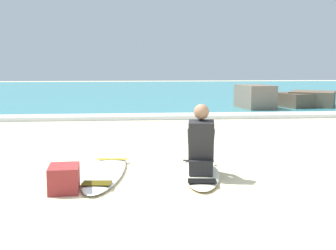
{
  "coord_description": "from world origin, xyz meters",
  "views": [
    {
      "loc": [
        -0.38,
        -5.58,
        1.53
      ],
      "look_at": [
        0.34,
        1.7,
        0.55
      ],
      "focal_mm": 47.27,
      "sensor_mm": 36.0,
      "label": 1
    }
  ],
  "objects_px": {
    "surfboard_spare_near": "(106,171)",
    "beach_bag": "(64,179)",
    "surfboard_main": "(200,172)",
    "surfer_seated": "(201,146)"
  },
  "relations": [
    {
      "from": "surfboard_main",
      "to": "surfboard_spare_near",
      "type": "height_order",
      "value": "same"
    },
    {
      "from": "surfboard_main",
      "to": "surfboard_spare_near",
      "type": "xyz_separation_m",
      "value": [
        -1.34,
        0.15,
        -0.0
      ]
    },
    {
      "from": "surfboard_main",
      "to": "surfer_seated",
      "type": "bearing_deg",
      "value": -96.0
    },
    {
      "from": "surfer_seated",
      "to": "surfboard_spare_near",
      "type": "distance_m",
      "value": 1.41
    },
    {
      "from": "surfboard_main",
      "to": "surfboard_spare_near",
      "type": "bearing_deg",
      "value": 173.78
    },
    {
      "from": "surfboard_spare_near",
      "to": "beach_bag",
      "type": "xyz_separation_m",
      "value": [
        -0.47,
        -0.84,
        0.12
      ]
    },
    {
      "from": "surfboard_spare_near",
      "to": "beach_bag",
      "type": "relative_size",
      "value": 5.09
    },
    {
      "from": "surfer_seated",
      "to": "beach_bag",
      "type": "xyz_separation_m",
      "value": [
        -1.79,
        -0.52,
        -0.28
      ]
    },
    {
      "from": "surfboard_spare_near",
      "to": "beach_bag",
      "type": "height_order",
      "value": "beach_bag"
    },
    {
      "from": "surfboard_main",
      "to": "beach_bag",
      "type": "height_order",
      "value": "beach_bag"
    }
  ]
}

